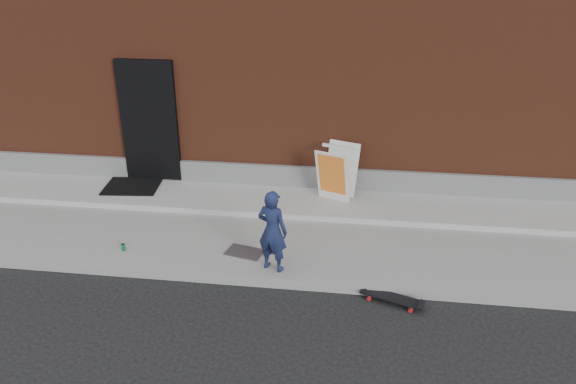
% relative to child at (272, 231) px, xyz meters
% --- Properties ---
extents(ground, '(80.00, 80.00, 0.00)m').
position_rel_child_xyz_m(ground, '(-0.09, -0.28, -0.76)').
color(ground, black).
rests_on(ground, ground).
extents(sidewalk, '(20.00, 3.00, 0.15)m').
position_rel_child_xyz_m(sidewalk, '(-0.09, 1.22, -0.68)').
color(sidewalk, gray).
rests_on(sidewalk, ground).
extents(apron, '(20.00, 1.20, 0.10)m').
position_rel_child_xyz_m(apron, '(-0.09, 2.12, -0.56)').
color(apron, gray).
rests_on(apron, sidewalk).
extents(building, '(20.00, 8.10, 5.00)m').
position_rel_child_xyz_m(building, '(-0.09, 6.71, 1.74)').
color(building, '#602B1A').
rests_on(building, ground).
extents(child, '(0.51, 0.42, 1.22)m').
position_rel_child_xyz_m(child, '(0.00, 0.00, 0.00)').
color(child, '#171F41').
rests_on(child, sidewalk).
extents(skateboard, '(0.85, 0.48, 0.09)m').
position_rel_child_xyz_m(skateboard, '(1.68, -0.40, -0.68)').
color(skateboard, red).
rests_on(skateboard, ground).
extents(pizza_sign, '(0.78, 0.84, 0.97)m').
position_rel_child_xyz_m(pizza_sign, '(0.77, 2.30, -0.03)').
color(pizza_sign, silver).
rests_on(pizza_sign, apron).
extents(soda_can, '(0.07, 0.07, 0.11)m').
position_rel_child_xyz_m(soda_can, '(-2.32, 0.20, -0.55)').
color(soda_can, '#1C8D45').
rests_on(soda_can, sidewalk).
extents(doormat, '(1.05, 0.88, 0.03)m').
position_rel_child_xyz_m(doormat, '(-2.99, 2.25, -0.50)').
color(doormat, black).
rests_on(doormat, apron).
extents(utility_plate, '(0.61, 0.47, 0.02)m').
position_rel_child_xyz_m(utility_plate, '(-0.49, 0.37, -0.60)').
color(utility_plate, '#515055').
rests_on(utility_plate, sidewalk).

